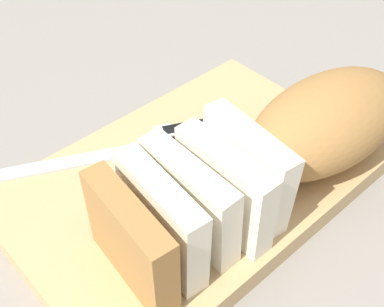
% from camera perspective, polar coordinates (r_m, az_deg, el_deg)
% --- Properties ---
extents(ground_plane, '(3.00, 3.00, 0.00)m').
position_cam_1_polar(ground_plane, '(0.53, 0.00, -4.34)').
color(ground_plane, gray).
extents(cutting_board, '(0.38, 0.26, 0.03)m').
position_cam_1_polar(cutting_board, '(0.52, 0.00, -3.41)').
color(cutting_board, tan).
rests_on(cutting_board, ground_plane).
extents(bread_loaf, '(0.35, 0.12, 0.09)m').
position_cam_1_polar(bread_loaf, '(0.48, 10.45, 0.67)').
color(bread_loaf, '#A8753D').
rests_on(bread_loaf, cutting_board).
extents(bread_knife, '(0.23, 0.12, 0.02)m').
position_cam_1_polar(bread_knife, '(0.54, -3.71, 1.60)').
color(bread_knife, silver).
rests_on(bread_knife, cutting_board).
extents(crumb_near_knife, '(0.01, 0.01, 0.01)m').
position_cam_1_polar(crumb_near_knife, '(0.52, 7.96, -1.00)').
color(crumb_near_knife, '#A8753D').
rests_on(crumb_near_knife, cutting_board).
extents(crumb_near_loaf, '(0.01, 0.01, 0.01)m').
position_cam_1_polar(crumb_near_loaf, '(0.54, 1.30, 1.43)').
color(crumb_near_loaf, '#A8753D').
rests_on(crumb_near_loaf, cutting_board).
extents(crumb_stray_left, '(0.01, 0.01, 0.01)m').
position_cam_1_polar(crumb_stray_left, '(0.54, 3.70, 1.20)').
color(crumb_stray_left, '#A8753D').
rests_on(crumb_stray_left, cutting_board).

